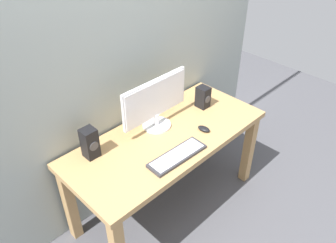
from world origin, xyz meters
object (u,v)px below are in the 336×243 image
(keyboard_primary, at_px, (177,156))
(speaker_left, at_px, (90,143))
(mouse, at_px, (204,129))
(monitor, at_px, (155,102))
(speaker_right, at_px, (203,97))
(desk, at_px, (167,147))

(keyboard_primary, distance_m, speaker_left, 0.57)
(speaker_left, bearing_deg, mouse, -25.31)
(mouse, height_order, speaker_left, speaker_left)
(keyboard_primary, height_order, mouse, mouse)
(monitor, bearing_deg, keyboard_primary, -111.95)
(speaker_right, bearing_deg, mouse, -137.79)
(monitor, distance_m, speaker_right, 0.46)
(keyboard_primary, height_order, speaker_left, speaker_left)
(monitor, relative_size, mouse, 5.96)
(desk, xyz_separation_m, speaker_right, (0.47, 0.07, 0.20))
(desk, height_order, mouse, mouse)
(keyboard_primary, bearing_deg, monitor, 68.05)
(desk, relative_size, keyboard_primary, 3.51)
(desk, height_order, keyboard_primary, keyboard_primary)
(desk, bearing_deg, speaker_left, 158.23)
(monitor, relative_size, speaker_left, 2.70)
(monitor, distance_m, mouse, 0.40)
(speaker_left, bearing_deg, speaker_right, -7.73)
(desk, relative_size, speaker_right, 8.66)
(mouse, relative_size, speaker_left, 0.45)
(desk, distance_m, mouse, 0.30)
(speaker_right, height_order, speaker_left, speaker_left)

